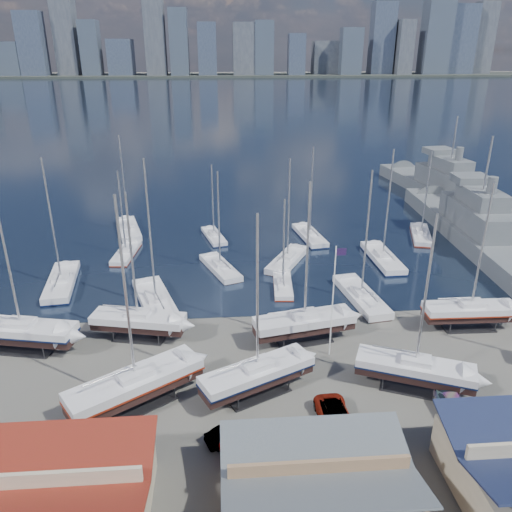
{
  "coord_description": "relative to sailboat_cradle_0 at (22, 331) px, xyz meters",
  "views": [
    {
      "loc": [
        -5.86,
        -49.86,
        28.17
      ],
      "look_at": [
        -1.51,
        8.0,
        4.16
      ],
      "focal_mm": 35.0,
      "sensor_mm": 36.0,
      "label": 1
    }
  ],
  "objects": [
    {
      "name": "sailboat_cradle_2",
      "position": [
        11.29,
        1.38,
        -0.08
      ],
      "size": [
        10.09,
        4.78,
        15.89
      ],
      "rotation": [
        0.0,
        0.0,
        -0.22
      ],
      "color": "#2D2D33",
      "rests_on": "ground"
    },
    {
      "name": "sailboat_cradle_5",
      "position": [
        36.9,
        -9.05,
        -0.05
      ],
      "size": [
        10.54,
        6.64,
        16.5
      ],
      "rotation": [
        0.0,
        0.0,
        -0.4
      ],
      "color": "#2D2D33",
      "rests_on": "ground"
    },
    {
      "name": "shed_red",
      "position": [
        7.98,
        -20.92,
        0.17
      ],
      "size": [
        14.7,
        9.45,
        4.51
      ],
      "color": "#BFB293",
      "rests_on": "ground"
    },
    {
      "name": "sailboat_cradle_6",
      "position": [
        46.81,
        0.85,
        -0.07
      ],
      "size": [
        10.11,
        2.98,
        16.26
      ],
      "rotation": [
        0.0,
        0.0,
        -0.02
      ],
      "color": "#2D2D33",
      "rests_on": "ground"
    },
    {
      "name": "flagpole",
      "position": [
        30.67,
        -3.14,
        4.53
      ],
      "size": [
        1.03,
        0.12,
        11.63
      ],
      "color": "white",
      "rests_on": "ground"
    },
    {
      "name": "sailboat_moored_9",
      "position": [
        36.9,
        8.12,
        -1.83
      ],
      "size": [
        4.74,
        11.43,
        16.75
      ],
      "rotation": [
        0.0,
        0.0,
        1.72
      ],
      "color": "black",
      "rests_on": "water"
    },
    {
      "name": "skyline",
      "position": [
        18.15,
        558.84,
        36.94
      ],
      "size": [
        639.14,
        43.8,
        107.69
      ],
      "color": "#475166",
      "rests_on": "far_shore"
    },
    {
      "name": "sailboat_moored_7",
      "position": [
        29.49,
        20.12,
        -1.83
      ],
      "size": [
        7.45,
        10.54,
        15.69
      ],
      "rotation": [
        0.0,
        0.0,
        1.08
      ],
      "color": "black",
      "rests_on": "water"
    },
    {
      "name": "car_a",
      "position": [
        20.59,
        -16.19,
        -1.34
      ],
      "size": [
        2.92,
        5.06,
        1.62
      ],
      "primitive_type": "imported",
      "rotation": [
        0.0,
        0.0,
        0.22
      ],
      "color": "gray",
      "rests_on": "ground"
    },
    {
      "name": "ground",
      "position": [
        25.98,
        -4.92,
        -2.15
      ],
      "size": [
        1400.0,
        1400.0,
        0.0
      ],
      "primitive_type": "plane",
      "color": "#605E59",
      "rests_on": "ground"
    },
    {
      "name": "far_shore",
      "position": [
        25.98,
        565.08,
        -1.05
      ],
      "size": [
        1400.0,
        80.0,
        2.2
      ],
      "primitive_type": "cube",
      "color": "#2D332D",
      "rests_on": "ground"
    },
    {
      "name": "car_d",
      "position": [
        38.96,
        -12.93,
        -1.38
      ],
      "size": [
        2.44,
        5.42,
        1.54
      ],
      "primitive_type": "imported",
      "rotation": [
        0.0,
        0.0,
        -0.05
      ],
      "color": "gray",
      "rests_on": "ground"
    },
    {
      "name": "sailboat_moored_11",
      "position": [
        52.47,
        28.92,
        -1.84
      ],
      "size": [
        5.35,
        10.12,
        14.57
      ],
      "rotation": [
        0.0,
        0.0,
        1.29
      ],
      "color": "black",
      "rests_on": "water"
    },
    {
      "name": "shed_grey",
      "position": [
        25.98,
        -20.92,
        -0.0
      ],
      "size": [
        12.6,
        8.4,
        4.17
      ],
      "color": "#8C6B4C",
      "rests_on": "ground"
    },
    {
      "name": "naval_ship_east",
      "position": [
        60.08,
        26.21,
        -0.48
      ],
      "size": [
        9.55,
        47.5,
        18.25
      ],
      "rotation": [
        0.0,
        0.0,
        1.53
      ],
      "color": "#5A5E64",
      "rests_on": "water"
    },
    {
      "name": "sailboat_cradle_1",
      "position": [
        12.62,
        -9.53,
        0.06
      ],
      "size": [
        11.48,
        9.25,
        18.64
      ],
      "rotation": [
        0.0,
        0.0,
        0.6
      ],
      "color": "#2D2D33",
      "rests_on": "ground"
    },
    {
      "name": "sailboat_cradle_3",
      "position": [
        22.94,
        -8.75,
        -0.04
      ],
      "size": [
        10.59,
        7.24,
        16.72
      ],
      "rotation": [
        0.0,
        0.0,
        0.46
      ],
      "color": "#2D2D33",
      "rests_on": "ground"
    },
    {
      "name": "sailboat_moored_3",
      "position": [
        12.22,
        8.38,
        -1.84
      ],
      "size": [
        7.17,
        12.81,
        18.46
      ],
      "rotation": [
        0.0,
        0.0,
        1.89
      ],
      "color": "black",
      "rests_on": "water"
    },
    {
      "name": "car_b",
      "position": [
        20.46,
        -14.35,
        -1.49
      ],
      "size": [
        4.23,
        2.82,
        1.32
      ],
      "primitive_type": "imported",
      "rotation": [
        0.0,
        0.0,
        1.96
      ],
      "color": "gray",
      "rests_on": "ground"
    },
    {
      "name": "sailboat_moored_5",
      "position": [
        19.0,
        30.87,
        -1.84
      ],
      "size": [
        4.38,
        8.73,
        12.57
      ],
      "rotation": [
        0.0,
        0.0,
        1.82
      ],
      "color": "black",
      "rests_on": "water"
    },
    {
      "name": "sailboat_cradle_4",
      "position": [
        28.46,
        -0.36,
        -0.02
      ],
      "size": [
        10.84,
        5.03,
        17.0
      ],
      "rotation": [
        0.0,
        0.0,
        0.21
      ],
      "color": "#2D2D33",
      "rests_on": "ground"
    },
    {
      "name": "naval_ship_west",
      "position": [
        65.75,
        49.87,
        -0.48
      ],
      "size": [
        13.33,
        47.41,
        18.22
      ],
      "rotation": [
        0.0,
        0.0,
        1.7
      ],
      "color": "#5A5E64",
      "rests_on": "water"
    },
    {
      "name": "car_c",
      "position": [
        28.93,
        -13.23,
        -1.38
      ],
      "size": [
        2.86,
        5.66,
        1.54
      ],
      "primitive_type": "imported",
      "rotation": [
        0.0,
        0.0,
        0.06
      ],
      "color": "gray",
      "rests_on": "ground"
    },
    {
      "name": "sailboat_moored_10",
      "position": [
        43.25,
        19.79,
        -1.84
      ],
      "size": [
        3.59,
        11.38,
        16.84
      ],
      "rotation": [
        0.0,
        0.0,
        1.61
      ],
      "color": "black",
      "rests_on": "water"
    },
    {
      "name": "sailboat_moored_6",
      "position": [
        27.85,
        12.3,
        -1.84
      ],
      "size": [
        2.93,
        8.34,
        12.24
      ],
      "rotation": [
        0.0,
        0.0,
        1.49
      ],
      "color": "black",
      "rests_on": "water"
    },
    {
      "name": "sailboat_cradle_0",
      "position": [
        0.0,
        0.0,
        0.0
      ],
      "size": [
        11.31,
        5.26,
        17.52
      ],
      "rotation": [
        0.0,
        0.0,
        -0.21
      ],
      "color": "#2D2D33",
      "rests_on": "ground"
    },
    {
      "name": "sailboat_moored_4",
      "position": [
        19.91,
        18.15,
        -1.83
      ],
      "size": [
        6.0,
        9.94,
        14.53
      ],
      "rotation": [
        0.0,
        0.0,
        1.94
      ],
      "color": "black",
      "rests_on": "water"
    },
    {
      "name": "sailboat_moored_1",
      "position": [
        6.08,
        24.68,
        -1.84
      ],
      "size": [
        3.39,
        9.11,
        13.31
      ],
      "rotation": [
        0.0,
        0.0,
        1.47
      ],
      "color": "black",
      "rests_on": "water"
    },
    {
      "name": "water",
      "position": [
        25.98,
        305.08,
        -2.3
      ],
      "size": [
        1400.0,
        600.0,
        0.4
      ],
      "primitive_type": "cube",
      "color": "#1A253C",
      "rests_on": "ground"
    },
    {
      "name": "sailboat_moored_2",
      "position": [
        4.75,
        35.2,
        -1.83
      ],
      "size": [
        5.9,
        11.5,
        16.73
      ],
      "rotation": [
        0.0,
        0.0,
        1.84
      ],
      "color": "black",
      "rests_on": "water"
    },
    {
      "name": "sailboat_moored_0",
      "position": [
        -0.5,
        14.88,
        -1.84
      ],
      "size": [
        4.71,
        11.95,
        17.39
      ],
      "rotation": [
        0.0,
        0.0,
        1.7
      ],
      "color": "black",
      "rests_on": "water"
    },
    {
      "name": "sailboat_moored_8",
      "position": [
        34.41,
        29.9,
        -1.84
      ],
      "size": [
        4.47,
        10.64,
        15.42
      ],
      "rotation": [
        0.0,
        0.0,
        1.73
      ],
      "color": "black",
      "rests_on": "water"
    }
  ]
}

